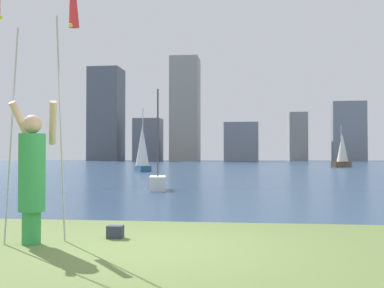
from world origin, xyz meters
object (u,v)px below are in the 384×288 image
person (32,173)px  sailboat_3 (142,150)px  bag (115,232)px  sailboat_1 (158,182)px  sailboat_0 (342,151)px

person → sailboat_3: 30.31m
person → bag: (1.04, 0.61, -0.91)m
bag → sailboat_1: size_ratio=0.06×
person → sailboat_0: size_ratio=0.45×
person → bag: person is taller
sailboat_1 → sailboat_0: bearing=69.4°
sailboat_3 → sailboat_1: bearing=-75.5°
sailboat_0 → sailboat_1: 37.69m
bag → sailboat_3: 29.95m
sailboat_0 → sailboat_3: size_ratio=0.92×
person → sailboat_0: (13.01, 45.70, 0.77)m
sailboat_0 → sailboat_3: (-18.26, -15.85, -0.06)m
bag → sailboat_0: 46.68m
sailboat_0 → sailboat_3: sailboat_3 is taller
sailboat_1 → person: bearing=-88.7°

